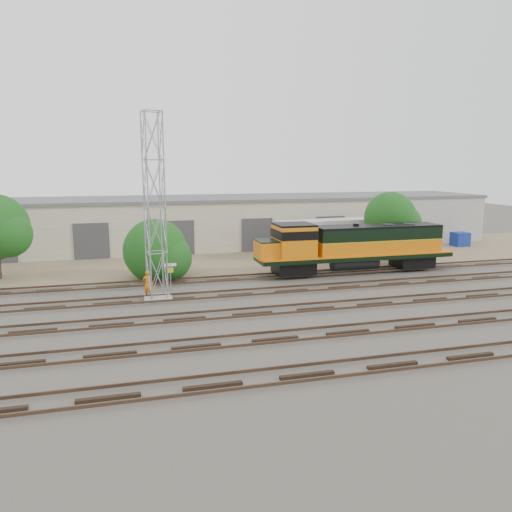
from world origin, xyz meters
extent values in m
plane|color=#47423A|center=(0.00, 0.00, 0.00)|extent=(140.00, 140.00, 0.00)
cube|color=#726047|center=(0.00, 15.00, 0.01)|extent=(80.00, 16.00, 0.02)
cube|color=black|center=(0.00, -12.00, 0.07)|extent=(80.00, 2.40, 0.14)
cube|color=#4C3828|center=(0.00, -12.75, 0.21)|extent=(80.00, 0.08, 0.14)
cube|color=#4C3828|center=(0.00, -11.25, 0.21)|extent=(80.00, 0.08, 0.14)
cube|color=black|center=(0.00, -7.50, 0.07)|extent=(80.00, 2.40, 0.14)
cube|color=#4C3828|center=(0.00, -8.25, 0.21)|extent=(80.00, 0.08, 0.14)
cube|color=#4C3828|center=(0.00, -6.75, 0.21)|extent=(80.00, 0.08, 0.14)
cube|color=black|center=(0.00, -3.00, 0.07)|extent=(80.00, 2.40, 0.14)
cube|color=#4C3828|center=(0.00, -3.75, 0.21)|extent=(80.00, 0.08, 0.14)
cube|color=#4C3828|center=(0.00, -2.25, 0.21)|extent=(80.00, 0.08, 0.14)
cube|color=black|center=(0.00, 1.50, 0.07)|extent=(80.00, 2.40, 0.14)
cube|color=#4C3828|center=(0.00, 0.75, 0.21)|extent=(80.00, 0.08, 0.14)
cube|color=#4C3828|center=(0.00, 2.25, 0.21)|extent=(80.00, 0.08, 0.14)
cube|color=black|center=(0.00, 6.00, 0.07)|extent=(80.00, 2.40, 0.14)
cube|color=#4C3828|center=(0.00, 5.25, 0.21)|extent=(80.00, 0.08, 0.14)
cube|color=#4C3828|center=(0.00, 6.75, 0.21)|extent=(80.00, 0.08, 0.14)
cube|color=beige|center=(0.00, 23.00, 2.50)|extent=(58.00, 10.00, 5.00)
cube|color=#59595B|center=(0.00, 23.00, 5.15)|extent=(58.40, 10.40, 0.30)
cube|color=#999993|center=(22.00, 17.95, 2.50)|extent=(14.00, 0.10, 5.00)
cube|color=#333335|center=(-14.00, 17.94, 1.70)|extent=(3.20, 0.12, 3.40)
cube|color=#333335|center=(-6.00, 17.94, 1.70)|extent=(3.20, 0.12, 3.40)
cube|color=#333335|center=(2.00, 17.94, 1.70)|extent=(3.20, 0.12, 3.40)
cube|color=#333335|center=(10.00, 17.94, 1.70)|extent=(3.20, 0.12, 3.40)
cube|color=#333335|center=(18.00, 17.94, 1.70)|extent=(3.20, 0.12, 3.40)
cube|color=black|center=(1.72, 6.00, 0.76)|extent=(3.07, 2.31, 0.96)
cube|color=black|center=(12.28, 6.00, 0.76)|extent=(3.07, 2.31, 0.96)
cube|color=black|center=(7.00, 6.00, 1.41)|extent=(16.33, 2.88, 0.34)
cylinder|color=black|center=(7.00, 6.00, 0.81)|extent=(4.03, 1.06, 1.06)
cube|color=#D36B09|center=(8.92, 6.00, 2.15)|extent=(10.57, 2.50, 1.15)
cube|color=black|center=(8.92, 6.00, 3.21)|extent=(10.57, 2.50, 0.96)
cube|color=black|center=(8.92, 6.00, 3.79)|extent=(10.57, 2.50, 0.19)
cube|color=#D36B09|center=(1.72, 6.00, 2.83)|extent=(2.88, 2.88, 2.50)
cube|color=black|center=(1.72, 6.00, 4.15)|extent=(2.88, 2.88, 0.15)
cube|color=#D36B09|center=(-0.49, 6.00, 2.25)|extent=(1.54, 2.31, 1.34)
cube|color=gray|center=(-9.13, 2.01, 0.10)|extent=(1.77, 1.77, 0.20)
cylinder|color=gray|center=(-9.67, 2.55, 6.10)|extent=(0.09, 0.09, 11.79)
cylinder|color=gray|center=(-8.59, 2.55, 6.10)|extent=(0.09, 0.09, 11.79)
cylinder|color=gray|center=(-9.67, 1.47, 6.10)|extent=(0.09, 0.09, 11.79)
cylinder|color=gray|center=(-8.59, 1.47, 6.10)|extent=(0.09, 0.09, 11.79)
cylinder|color=gray|center=(-8.12, 3.64, 1.04)|extent=(0.07, 0.07, 2.09)
cube|color=white|center=(-8.12, 3.64, 1.94)|extent=(0.85, 0.07, 0.21)
cube|color=yellow|center=(-8.12, 3.64, 1.56)|extent=(0.43, 0.06, 0.33)
imported|color=orange|center=(-9.71, 2.45, 0.95)|extent=(0.78, 0.61, 1.90)
cube|color=silver|center=(8.54, 13.67, 2.36)|extent=(11.72, 3.39, 2.40)
cube|color=black|center=(13.06, 14.10, 0.44)|extent=(2.33, 2.41, 0.89)
cube|color=black|center=(4.20, 12.36, 0.58)|extent=(0.13, 0.13, 1.16)
cube|color=black|center=(4.04, 14.13, 0.58)|extent=(0.13, 0.13, 1.16)
cube|color=navy|center=(24.21, 15.53, 0.75)|extent=(1.62, 1.52, 1.50)
cube|color=maroon|center=(18.88, 17.26, 0.70)|extent=(1.71, 1.63, 1.40)
sphere|color=#164914|center=(-19.52, 10.47, 3.56)|extent=(3.52, 3.52, 3.52)
cylinder|color=#382619|center=(-8.79, 8.33, 0.22)|extent=(0.34, 0.34, 0.45)
sphere|color=#164914|center=(-8.79, 8.33, 2.18)|extent=(4.95, 4.95, 4.95)
sphere|color=#164914|center=(-7.80, 7.58, 1.69)|extent=(3.46, 3.46, 3.46)
cylinder|color=#382619|center=(12.52, 10.30, 1.17)|extent=(0.27, 0.27, 2.34)
sphere|color=#164914|center=(12.52, 10.30, 3.98)|extent=(4.68, 4.68, 4.68)
sphere|color=#164914|center=(13.46, 9.60, 3.51)|extent=(3.27, 3.27, 3.27)
camera|label=1|loc=(-11.20, -30.38, 8.75)|focal=35.00mm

